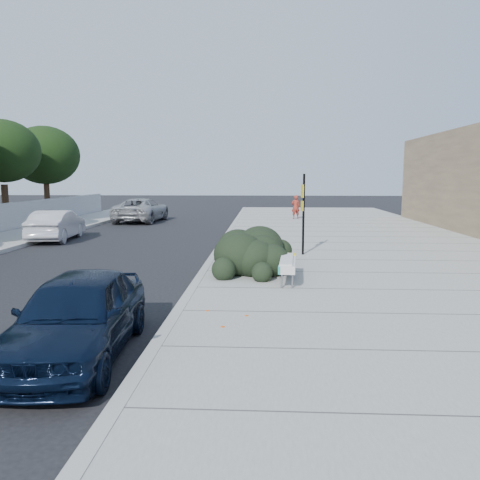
% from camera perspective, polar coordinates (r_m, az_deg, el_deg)
% --- Properties ---
extents(ground, '(120.00, 120.00, 0.00)m').
position_cam_1_polar(ground, '(11.53, -5.78, -6.46)').
color(ground, black).
rests_on(ground, ground).
extents(sidewalk_near, '(11.20, 50.00, 0.15)m').
position_cam_1_polar(sidewalk_near, '(16.74, 16.31, -2.02)').
color(sidewalk_near, gray).
rests_on(sidewalk_near, ground).
extents(curb_near, '(0.22, 50.00, 0.17)m').
position_cam_1_polar(curb_near, '(16.37, -3.14, -1.90)').
color(curb_near, '#9E9E99').
rests_on(curb_near, ground).
extents(tree_far_e, '(4.00, 4.00, 5.90)m').
position_cam_1_polar(tree_far_e, '(28.84, -27.02, 9.61)').
color(tree_far_e, '#332114').
rests_on(tree_far_e, ground).
extents(tree_far_f, '(4.40, 4.40, 6.07)m').
position_cam_1_polar(tree_far_f, '(33.27, -22.69, 9.49)').
color(tree_far_f, '#332114').
rests_on(tree_far_f, ground).
extents(bench, '(0.55, 1.96, 0.59)m').
position_cam_1_polar(bench, '(12.04, 5.85, -2.86)').
color(bench, gray).
rests_on(bench, sidewalk_near).
extents(bike_rack, '(0.17, 0.58, 0.85)m').
position_cam_1_polar(bike_rack, '(14.71, 2.41, -0.71)').
color(bike_rack, black).
rests_on(bike_rack, sidewalk_near).
extents(sign_post, '(0.13, 0.32, 2.77)m').
position_cam_1_polar(sign_post, '(16.14, 7.70, 3.73)').
color(sign_post, black).
rests_on(sign_post, sidewalk_near).
extents(hedge, '(2.42, 3.91, 1.37)m').
position_cam_1_polar(hedge, '(13.69, 1.98, -0.60)').
color(hedge, black).
rests_on(hedge, sidewalk_near).
extents(sedan_navy, '(1.84, 4.04, 1.35)m').
position_cam_1_polar(sedan_navy, '(7.82, -19.19, -8.64)').
color(sedan_navy, black).
rests_on(sedan_navy, ground).
extents(wagon_silver, '(1.88, 4.24, 1.35)m').
position_cam_1_polar(wagon_silver, '(22.37, -21.43, 1.70)').
color(wagon_silver, silver).
rests_on(wagon_silver, ground).
extents(suv_silver, '(2.69, 5.42, 1.48)m').
position_cam_1_polar(suv_silver, '(30.17, -11.92, 3.61)').
color(suv_silver, '#9C9EA1').
rests_on(suv_silver, ground).
extents(pedestrian, '(0.63, 0.49, 1.51)m').
position_cam_1_polar(pedestrian, '(30.07, 6.79, 4.02)').
color(pedestrian, maroon).
rests_on(pedestrian, sidewalk_near).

